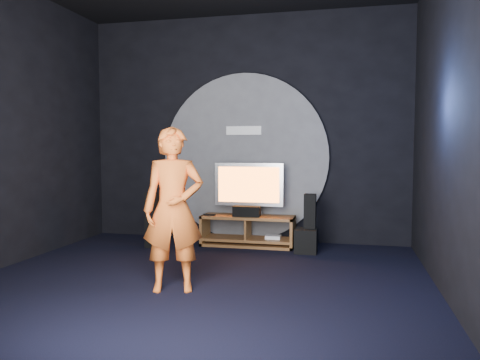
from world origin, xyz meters
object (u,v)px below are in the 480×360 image
at_px(media_console, 248,233).
at_px(tower_speaker_left, 152,220).
at_px(tv, 249,187).
at_px(subwoofer, 306,241).
at_px(tower_speaker_right, 310,223).
at_px(player, 173,209).

xyz_separation_m(media_console, tower_speaker_left, (-1.35, -0.41, 0.21)).
xyz_separation_m(tv, subwoofer, (0.88, -0.34, -0.71)).
relative_size(tower_speaker_right, player, 0.49).
height_order(media_console, subwoofer, media_console).
distance_m(tower_speaker_left, tower_speaker_right, 2.28).
height_order(tv, player, player).
distance_m(media_console, tower_speaker_right, 0.96).
bearing_deg(tower_speaker_left, media_console, 16.98).
height_order(media_console, player, player).
bearing_deg(tv, media_console, -83.91).
height_order(media_console, tower_speaker_left, tower_speaker_left).
bearing_deg(player, subwoofer, 42.45).
bearing_deg(tv, tower_speaker_right, -14.78).
bearing_deg(media_console, tv, 96.09).
relative_size(media_console, player, 0.82).
distance_m(tv, subwoofer, 1.18).
distance_m(tv, player, 2.38).
distance_m(media_console, tower_speaker_left, 1.43).
xyz_separation_m(tower_speaker_left, subwoofer, (2.23, 0.14, -0.24)).
xyz_separation_m(tower_speaker_left, player, (1.06, -1.88, 0.43)).
bearing_deg(tower_speaker_right, media_console, 169.09).
xyz_separation_m(tv, tower_speaker_left, (-1.35, -0.48, -0.47)).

